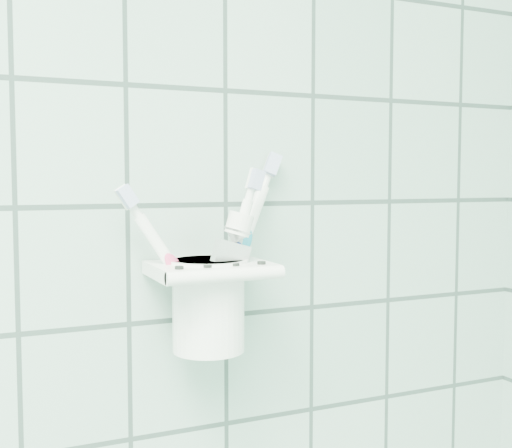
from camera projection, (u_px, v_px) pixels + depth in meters
holder_bracket at (210, 271)px, 0.67m from camera, size 0.12×0.10×0.04m
cup at (208, 301)px, 0.68m from camera, size 0.08×0.08×0.10m
toothbrush_pink at (222, 249)px, 0.68m from camera, size 0.10×0.02×0.19m
toothbrush_blue at (208, 237)px, 0.69m from camera, size 0.09×0.04×0.22m
toothbrush_orange at (209, 253)px, 0.66m from camera, size 0.06×0.02×0.19m
toothpaste_tube at (206, 267)px, 0.66m from camera, size 0.07×0.03×0.15m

